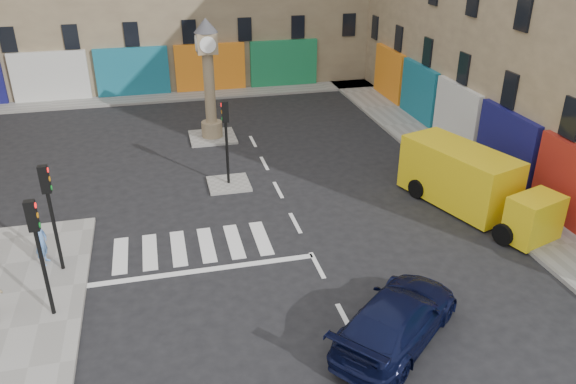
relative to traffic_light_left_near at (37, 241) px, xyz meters
name	(u,v)px	position (x,y,z in m)	size (l,w,h in m)	color
ground	(326,282)	(8.30, -0.20, -2.62)	(120.00, 120.00, 0.00)	black
sidewalk_right	(431,146)	(17.00, 9.80, -2.55)	(2.60, 30.00, 0.15)	gray
sidewalk_far	(167,96)	(4.30, 22.00, -2.55)	(32.00, 2.40, 0.15)	gray
island_near	(229,184)	(6.30, 7.80, -2.56)	(1.80, 1.80, 0.12)	gray
island_far	(213,137)	(6.30, 13.80, -2.56)	(2.40, 2.40, 0.12)	gray
traffic_light_left_near	(37,241)	(0.00, 0.00, 0.00)	(0.28, 0.22, 3.70)	black
traffic_light_left_far	(49,202)	(0.00, 2.40, 0.00)	(0.28, 0.22, 3.70)	black
traffic_light_island	(226,129)	(6.30, 7.80, -0.03)	(0.28, 0.22, 3.70)	black
clock_pillar	(209,72)	(6.30, 13.80, 0.93)	(1.20, 1.20, 6.10)	tan
navy_sedan	(397,318)	(9.38, -3.24, -1.90)	(2.02, 4.96, 1.44)	black
yellow_van	(471,182)	(15.32, 3.27, -1.43)	(3.91, 6.90, 2.41)	yellow
pedestrian_blue	(41,242)	(-0.61, 2.89, -1.66)	(0.59, 0.39, 1.62)	#5989CD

